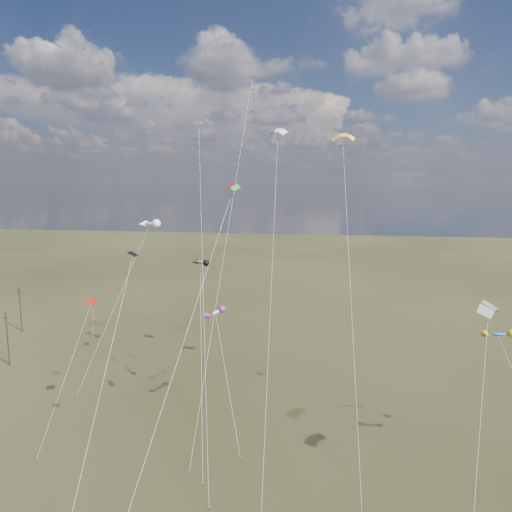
# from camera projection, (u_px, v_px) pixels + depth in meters

# --- Properties ---
(utility_pole_near) EXTENTS (1.40, 0.20, 8.00)m
(utility_pole_near) POSITION_uv_depth(u_px,v_px,m) (7.00, 338.00, 65.49)
(utility_pole_near) COLOR black
(utility_pole_near) RESTS_ON ground
(utility_pole_far) EXTENTS (1.40, 0.20, 8.00)m
(utility_pole_far) POSITION_uv_depth(u_px,v_px,m) (20.00, 309.00, 80.33)
(utility_pole_far) COLOR black
(utility_pole_far) RESTS_ON ground
(diamond_navy_tall) EXTENTS (1.72, 30.83, 41.03)m
(diamond_navy_tall) POSITION_uv_depth(u_px,v_px,m) (249.00, 116.00, 62.39)
(diamond_navy_tall) COLOR #0E1F4D
(diamond_navy_tall) RESTS_ON ground
(diamond_black_mid) EXTENTS (1.54, 18.20, 20.50)m
(diamond_black_mid) POSITION_uv_depth(u_px,v_px,m) (111.00, 347.00, 34.42)
(diamond_black_mid) COLOR black
(diamond_black_mid) RESTS_ON ground
(diamond_red_low) EXTENTS (3.16, 8.48, 13.96)m
(diamond_red_low) POSITION_uv_depth(u_px,v_px,m) (90.00, 324.00, 48.49)
(diamond_red_low) COLOR #9D130B
(diamond_red_low) RESTS_ON ground
(diamond_orange_center) EXTENTS (5.66, 18.02, 32.82)m
(diamond_orange_center) POSITION_uv_depth(u_px,v_px,m) (201.00, 215.00, 45.91)
(diamond_orange_center) COLOR #DF4B05
(diamond_orange_center) RESTS_ON ground
(parafoil_yellow) EXTENTS (2.90, 24.40, 31.92)m
(parafoil_yellow) POSITION_uv_depth(u_px,v_px,m) (343.00, 137.00, 49.02)
(parafoil_yellow) COLOR yellow
(parafoil_yellow) RESTS_ON ground
(parafoil_blue_white) EXTENTS (3.03, 28.44, 32.91)m
(parafoil_blue_white) POSITION_uv_depth(u_px,v_px,m) (278.00, 133.00, 53.58)
(parafoil_blue_white) COLOR #0E37D2
(parafoil_blue_white) RESTS_ON ground
(parafoil_striped) EXTENTS (4.53, 11.29, 17.92)m
(parafoil_striped) POSITION_uv_depth(u_px,v_px,m) (489.00, 306.00, 33.95)
(parafoil_striped) COLOR gold
(parafoil_striped) RESTS_ON ground
(parafoil_tricolor) EXTENTS (5.33, 23.65, 26.57)m
(parafoil_tricolor) POSITION_uv_depth(u_px,v_px,m) (230.00, 188.00, 40.29)
(parafoil_tricolor) COLOR yellow
(parafoil_tricolor) RESTS_ON ground
(novelty_orange_black) EXTENTS (4.92, 14.52, 17.92)m
(novelty_orange_black) POSITION_uv_depth(u_px,v_px,m) (200.00, 263.00, 50.64)
(novelty_orange_black) COLOR #E25C15
(novelty_orange_black) RESTS_ON ground
(novelty_white_purple) EXTENTS (5.00, 8.86, 12.76)m
(novelty_white_purple) POSITION_uv_depth(u_px,v_px,m) (216.00, 313.00, 49.50)
(novelty_white_purple) COLOR silver
(novelty_white_purple) RESTS_ON ground
(novelty_redwhite_stripe) EXTENTS (7.43, 13.15, 21.20)m
(novelty_redwhite_stripe) POSITION_uv_depth(u_px,v_px,m) (149.00, 224.00, 63.48)
(novelty_redwhite_stripe) COLOR #F13821
(novelty_redwhite_stripe) RESTS_ON ground
(novelty_blue_yellow) EXTENTS (5.09, 9.89, 13.65)m
(novelty_blue_yellow) POSITION_uv_depth(u_px,v_px,m) (499.00, 335.00, 39.70)
(novelty_blue_yellow) COLOR #0C54B9
(novelty_blue_yellow) RESTS_ON ground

